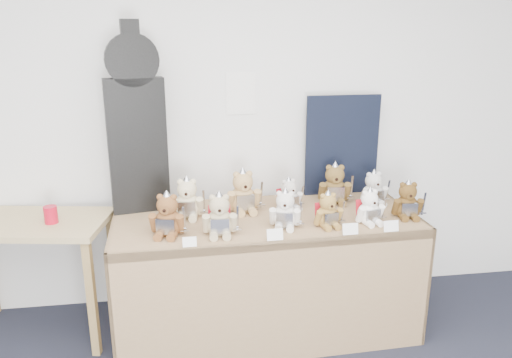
{
  "coord_description": "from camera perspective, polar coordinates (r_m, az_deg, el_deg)",
  "views": [
    {
      "loc": [
        -0.09,
        -1.06,
        2.02
      ],
      "look_at": [
        0.36,
        1.89,
        1.12
      ],
      "focal_mm": 35.0,
      "sensor_mm": 36.0,
      "label": 1
    }
  ],
  "objects": [
    {
      "name": "room_shell",
      "position": [
        3.6,
        -1.76,
        9.76
      ],
      "size": [
        6.0,
        6.0,
        6.0
      ],
      "color": "white",
      "rests_on": "floor"
    },
    {
      "name": "display_table",
      "position": [
        3.31,
        1.41,
        -7.63
      ],
      "size": [
        2.02,
        0.9,
        0.83
      ],
      "rotation": [
        0.0,
        0.0,
        0.03
      ],
      "color": "olive",
      "rests_on": "floor"
    },
    {
      "name": "side_table",
      "position": [
        3.61,
        -24.38,
        -6.25
      ],
      "size": [
        1.08,
        0.72,
        0.83
      ],
      "rotation": [
        0.0,
        0.0,
        -0.17
      ],
      "color": "tan",
      "rests_on": "floor"
    },
    {
      "name": "guitar_case",
      "position": [
        3.36,
        -13.56,
        6.39
      ],
      "size": [
        0.39,
        0.18,
        1.25
      ],
      "rotation": [
        0.0,
        0.0,
        0.19
      ],
      "color": "black",
      "rests_on": "display_table"
    },
    {
      "name": "navy_board",
      "position": [
        3.73,
        9.82,
        3.8
      ],
      "size": [
        0.55,
        0.03,
        0.74
      ],
      "primitive_type": "cube",
      "rotation": [
        0.0,
        0.0,
        0.03
      ],
      "color": "black",
      "rests_on": "display_table"
    },
    {
      "name": "red_cup",
      "position": [
        3.45,
        -22.41,
        -3.79
      ],
      "size": [
        0.08,
        0.08,
        0.11
      ],
      "primitive_type": "cylinder",
      "color": "#B90C24",
      "rests_on": "side_table"
    },
    {
      "name": "teddy_front_far_left",
      "position": [
        3.02,
        -10.08,
        -4.25
      ],
      "size": [
        0.24,
        0.22,
        0.29
      ],
      "rotation": [
        0.0,
        0.0,
        -0.23
      ],
      "color": "brown",
      "rests_on": "display_table"
    },
    {
      "name": "teddy_front_left",
      "position": [
        2.99,
        -4.18,
        -4.29
      ],
      "size": [
        0.24,
        0.2,
        0.29
      ],
      "rotation": [
        0.0,
        0.0,
        -0.06
      ],
      "color": "tan",
      "rests_on": "display_table"
    },
    {
      "name": "teddy_front_centre",
      "position": [
        3.11,
        3.33,
        -3.64
      ],
      "size": [
        0.22,
        0.2,
        0.27
      ],
      "rotation": [
        0.0,
        0.0,
        -0.24
      ],
      "color": "silver",
      "rests_on": "display_table"
    },
    {
      "name": "teddy_front_right",
      "position": [
        3.15,
        8.21,
        -3.67
      ],
      "size": [
        0.21,
        0.18,
        0.25
      ],
      "rotation": [
        0.0,
        0.0,
        0.15
      ],
      "color": "olive",
      "rests_on": "display_table"
    },
    {
      "name": "teddy_front_far_right",
      "position": [
        3.25,
        12.84,
        -3.26
      ],
      "size": [
        0.21,
        0.19,
        0.25
      ],
      "rotation": [
        0.0,
        0.0,
        0.17
      ],
      "color": "white",
      "rests_on": "display_table"
    },
    {
      "name": "teddy_front_end",
      "position": [
        3.41,
        16.91,
        -2.45
      ],
      "size": [
        0.22,
        0.19,
        0.27
      ],
      "rotation": [
        0.0,
        0.0,
        -0.13
      ],
      "color": "brown",
      "rests_on": "display_table"
    },
    {
      "name": "teddy_back_left",
      "position": [
        3.29,
        -7.85,
        -2.38
      ],
      "size": [
        0.25,
        0.21,
        0.3
      ],
      "rotation": [
        0.0,
        0.0,
        -0.11
      ],
      "color": "beige",
      "rests_on": "display_table"
    },
    {
      "name": "teddy_back_centre_left",
      "position": [
        3.36,
        -1.47,
        -1.63
      ],
      "size": [
        0.27,
        0.22,
        0.32
      ],
      "rotation": [
        0.0,
        0.0,
        0.11
      ],
      "color": "tan",
      "rests_on": "display_table"
    },
    {
      "name": "teddy_back_centre_right",
      "position": [
        3.41,
        3.76,
        -1.93
      ],
      "size": [
        0.21,
        0.19,
        0.25
      ],
      "rotation": [
        0.0,
        0.0,
        0.35
      ],
      "color": "silver",
      "rests_on": "display_table"
    },
    {
      "name": "teddy_back_right",
      "position": [
        3.58,
        8.97,
        -0.72
      ],
      "size": [
        0.26,
        0.22,
        0.32
      ],
      "rotation": [
        0.0,
        0.0,
        -0.14
      ],
      "color": "brown",
      "rests_on": "display_table"
    },
    {
      "name": "teddy_back_end",
      "position": [
        3.6,
        13.27,
        -1.19
      ],
      "size": [
        0.23,
        0.19,
        0.27
      ],
      "rotation": [
        0.0,
        0.0,
        0.14
      ],
      "color": "silver",
      "rests_on": "display_table"
    },
    {
      "name": "entry_card_a",
      "position": [
        2.87,
        -7.6,
        -7.14
      ],
      "size": [
        0.08,
        0.02,
        0.06
      ],
      "primitive_type": "cube",
      "rotation": [
        -0.24,
        0.0,
        0.03
      ],
      "color": "white",
      "rests_on": "display_table"
    },
    {
      "name": "entry_card_b",
      "position": [
        2.93,
        2.18,
        -6.37
      ],
      "size": [
        0.1,
        0.02,
        0.07
      ],
      "primitive_type": "cube",
      "rotation": [
        -0.24,
        0.0,
        0.03
      ],
      "color": "white",
      "rests_on": "display_table"
    },
    {
      "name": "entry_card_c",
      "position": [
        3.06,
        10.73,
        -5.63
      ],
      "size": [
        0.1,
        0.02,
        0.07
      ],
      "primitive_type": "cube",
      "rotation": [
        -0.24,
        0.0,
        0.03
      ],
      "color": "white",
      "rests_on": "display_table"
    },
    {
      "name": "entry_card_d",
      "position": [
        3.16,
        15.19,
        -5.22
      ],
      "size": [
        0.1,
        0.02,
        0.07
      ],
      "primitive_type": "cube",
      "rotation": [
        -0.24,
        0.0,
        0.03
      ],
      "color": "white",
      "rests_on": "display_table"
    }
  ]
}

